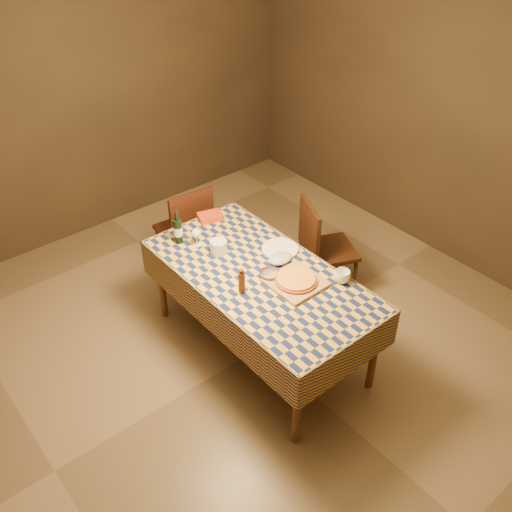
% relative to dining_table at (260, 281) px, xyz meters
% --- Properties ---
extents(room, '(5.00, 5.10, 2.70)m').
position_rel_dining_table_xyz_m(room, '(0.00, 0.00, 0.66)').
color(room, brown).
rests_on(room, ground).
extents(dining_table, '(0.94, 1.84, 0.77)m').
position_rel_dining_table_xyz_m(dining_table, '(0.00, 0.00, 0.00)').
color(dining_table, brown).
rests_on(dining_table, ground).
extents(cutting_board, '(0.37, 0.37, 0.02)m').
position_rel_dining_table_xyz_m(cutting_board, '(0.12, -0.25, 0.09)').
color(cutting_board, '#A0784B').
rests_on(cutting_board, dining_table).
extents(pizza, '(0.34, 0.34, 0.03)m').
position_rel_dining_table_xyz_m(pizza, '(0.12, -0.25, 0.11)').
color(pizza, '#934218').
rests_on(pizza, cutting_board).
extents(pepper_mill, '(0.06, 0.06, 0.20)m').
position_rel_dining_table_xyz_m(pepper_mill, '(-0.23, -0.08, 0.17)').
color(pepper_mill, '#502512').
rests_on(pepper_mill, dining_table).
extents(bowl, '(0.17, 0.17, 0.05)m').
position_rel_dining_table_xyz_m(bowl, '(0.02, -0.08, 0.10)').
color(bowl, '#644B54').
rests_on(bowl, dining_table).
extents(wine_glass, '(0.08, 0.08, 0.15)m').
position_rel_dining_table_xyz_m(wine_glass, '(-0.15, 0.59, 0.18)').
color(wine_glass, silver).
rests_on(wine_glass, dining_table).
extents(wine_bottle, '(0.08, 0.08, 0.29)m').
position_rel_dining_table_xyz_m(wine_bottle, '(-0.24, 0.72, 0.18)').
color(wine_bottle, black).
rests_on(wine_bottle, dining_table).
extents(deli_tub, '(0.17, 0.17, 0.11)m').
position_rel_dining_table_xyz_m(deli_tub, '(-0.08, 0.40, 0.13)').
color(deli_tub, silver).
rests_on(deli_tub, dining_table).
extents(takeout_container, '(0.23, 0.19, 0.05)m').
position_rel_dining_table_xyz_m(takeout_container, '(0.15, 0.83, 0.10)').
color(takeout_container, '#AE3016').
rests_on(takeout_container, dining_table).
extents(white_plate, '(0.32, 0.32, 0.02)m').
position_rel_dining_table_xyz_m(white_plate, '(0.31, 0.13, 0.08)').
color(white_plate, white).
rests_on(white_plate, dining_table).
extents(tumbler, '(0.14, 0.14, 0.09)m').
position_rel_dining_table_xyz_m(tumbler, '(0.39, -0.45, 0.12)').
color(tumbler, white).
rests_on(tumbler, dining_table).
extents(flour_patch, '(0.23, 0.18, 0.00)m').
position_rel_dining_table_xyz_m(flour_patch, '(0.34, 0.15, 0.08)').
color(flour_patch, silver).
rests_on(flour_patch, dining_table).
extents(flour_bag, '(0.22, 0.19, 0.06)m').
position_rel_dining_table_xyz_m(flour_bag, '(0.21, 0.02, 0.10)').
color(flour_bag, '#9AA0C5').
rests_on(flour_bag, dining_table).
extents(chair_far, '(0.46, 0.46, 0.93)m').
position_rel_dining_table_xyz_m(chair_far, '(0.12, 1.17, -0.17)').
color(chair_far, black).
rests_on(chair_far, ground).
extents(chair_right, '(0.56, 0.56, 0.93)m').
position_rel_dining_table_xyz_m(chair_right, '(0.86, 0.21, -0.17)').
color(chair_right, black).
rests_on(chair_right, ground).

